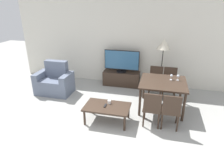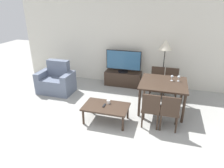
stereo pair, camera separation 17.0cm
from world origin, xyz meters
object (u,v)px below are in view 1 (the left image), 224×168
(floor_lamp, at_px, (164,46))
(wine_glass_left, at_px, (178,76))
(coffee_table, at_px, (107,108))
(dining_chair_near_right, at_px, (171,110))
(tv_stand, at_px, (121,78))
(dining_chair_far, at_px, (170,81))
(tv, at_px, (122,61))
(dining_chair_near, at_px, (152,107))
(armchair, at_px, (55,82))
(dining_chair_far_left, at_px, (156,79))
(remote_primary, at_px, (105,106))
(wine_glass_center, at_px, (171,76))
(cup_white_near, at_px, (109,102))
(dining_table, at_px, (163,85))

(floor_lamp, height_order, wine_glass_left, floor_lamp)
(coffee_table, xyz_separation_m, dining_chair_near_right, (1.38, 0.07, 0.11))
(tv_stand, distance_m, floor_lamp, 1.68)
(coffee_table, relative_size, dining_chair_far, 1.23)
(tv, relative_size, dining_chair_near, 1.33)
(armchair, height_order, dining_chair_far_left, armchair)
(tv, relative_size, coffee_table, 1.08)
(coffee_table, relative_size, floor_lamp, 0.65)
(wine_glass_left, bearing_deg, coffee_table, -144.64)
(dining_chair_near_right, relative_size, dining_chair_far_left, 1.00)
(tv_stand, distance_m, remote_primary, 2.17)
(dining_chair_far_left, bearing_deg, tv, 159.35)
(wine_glass_left, bearing_deg, remote_primary, -145.22)
(floor_lamp, xyz_separation_m, remote_primary, (-1.16, -2.05, -0.97))
(wine_glass_center, bearing_deg, dining_chair_near_right, -89.44)
(tv, bearing_deg, cup_white_near, -86.39)
(dining_table, bearing_deg, dining_chair_near, -103.08)
(dining_table, relative_size, dining_chair_far, 1.34)
(tv, relative_size, wine_glass_center, 7.55)
(tv, xyz_separation_m, dining_chair_far_left, (1.10, -0.41, -0.35))
(floor_lamp, bearing_deg, cup_white_near, -119.97)
(tv_stand, distance_m, wine_glass_left, 2.05)
(coffee_table, bearing_deg, dining_chair_near, 3.76)
(tv, relative_size, dining_chair_far, 1.33)
(armchair, height_order, tv, tv)
(dining_chair_near_right, relative_size, cup_white_near, 10.34)
(tv_stand, distance_m, dining_chair_far, 1.56)
(armchair, height_order, tv_stand, armchair)
(dining_chair_near, xyz_separation_m, dining_chair_far, (0.39, 1.68, 0.00))
(dining_chair_near, bearing_deg, dining_table, 76.92)
(armchair, relative_size, floor_lamp, 0.66)
(tv_stand, xyz_separation_m, dining_chair_near, (1.10, -2.09, 0.23))
(dining_chair_near, relative_size, remote_primary, 5.52)
(dining_table, bearing_deg, tv_stand, 135.88)
(coffee_table, distance_m, dining_chair_far_left, 2.01)
(dining_chair_near_right, height_order, floor_lamp, floor_lamp)
(remote_primary, bearing_deg, coffee_table, 7.33)
(tv_stand, height_order, wine_glass_center, wine_glass_center)
(remote_primary, height_order, cup_white_near, cup_white_near)
(dining_chair_far, height_order, wine_glass_left, wine_glass_left)
(floor_lamp, bearing_deg, tv_stand, 174.89)
(dining_table, height_order, dining_chair_far_left, dining_chair_far_left)
(cup_white_near, bearing_deg, tv_stand, 93.61)
(tv_stand, xyz_separation_m, dining_table, (1.29, -1.26, 0.43))
(dining_chair_far, relative_size, cup_white_near, 10.34)
(remote_primary, bearing_deg, tv, 91.80)
(cup_white_near, bearing_deg, wine_glass_center, 34.69)
(dining_table, relative_size, dining_chair_near_right, 1.34)
(tv_stand, distance_m, dining_table, 1.85)
(armchair, xyz_separation_m, dining_chair_far, (3.30, 0.62, 0.13))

